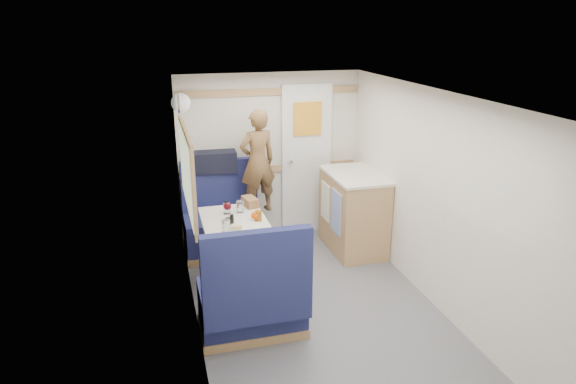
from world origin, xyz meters
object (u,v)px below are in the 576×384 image
object	(u,v)px
person	(258,162)
salt_grinder	(232,219)
bench_far	(224,227)
beer_glass	(259,216)
orange_fruit	(255,215)
wine_glass	(227,207)
bench_near	(253,303)
tumbler_mid	(227,208)
pepper_grinder	(232,220)
dome_light	(181,103)
tumbler_right	(240,207)
galley_counter	(353,211)
cheese_block	(237,227)
tray	(242,228)
bread_loaf	(250,202)
tumbler_left	(226,226)
duffel_bag	(215,162)
dinette_table	(235,235)

from	to	relation	value
person	salt_grinder	xyz separation A→B (m)	(-0.45, -0.95, -0.29)
bench_far	beer_glass	xyz separation A→B (m)	(0.23, -0.93, 0.47)
person	orange_fruit	bearing A→B (deg)	61.71
wine_glass	beer_glass	bearing A→B (deg)	-24.12
bench_near	orange_fruit	xyz separation A→B (m)	(0.19, 0.80, 0.48)
tumbler_mid	pepper_grinder	distance (m)	0.31
bench_far	bench_near	xyz separation A→B (m)	(0.00, -1.73, 0.00)
dome_light	tumbler_right	distance (m)	1.26
galley_counter	cheese_block	size ratio (longest dim) A/B	9.03
tumbler_right	salt_grinder	size ratio (longest dim) A/B	1.45
bench_near	galley_counter	xyz separation A→B (m)	(1.47, 1.41, 0.17)
tray	bread_loaf	xyz separation A→B (m)	(0.19, 0.60, 0.04)
cheese_block	bread_loaf	distance (m)	0.66
person	orange_fruit	world-z (taller)	person
dome_light	tumbler_left	world-z (taller)	dome_light
cheese_block	tumbler_right	world-z (taller)	tumbler_right
galley_counter	beer_glass	xyz separation A→B (m)	(-1.24, -0.62, 0.31)
bench_far	beer_glass	world-z (taller)	bench_far
dome_light	person	bearing A→B (deg)	2.88
beer_glass	tumbler_right	bearing A→B (deg)	116.09
tumbler_left	bread_loaf	xyz separation A→B (m)	(0.35, 0.63, -0.02)
bench_near	tray	size ratio (longest dim) A/B	3.30
tray	tumbler_mid	distance (m)	0.45
duffel_bag	pepper_grinder	world-z (taller)	duffel_bag
cheese_block	bread_loaf	xyz separation A→B (m)	(0.25, 0.62, 0.01)
bench_far	duffel_bag	bearing A→B (deg)	97.97
dinette_table	tumbler_mid	size ratio (longest dim) A/B	7.79
dinette_table	wine_glass	size ratio (longest dim) A/B	5.48
dinette_table	orange_fruit	distance (m)	0.29
salt_grinder	pepper_grinder	bearing A→B (deg)	-102.00
orange_fruit	beer_glass	bearing A→B (deg)	-0.24
bench_near	dome_light	xyz separation A→B (m)	(-0.39, 1.71, 1.45)
dinette_table	dome_light	world-z (taller)	dome_light
bread_loaf	bench_near	bearing A→B (deg)	-100.40
pepper_grinder	tumbler_right	bearing A→B (deg)	66.98
orange_fruit	tumbler_left	world-z (taller)	tumbler_left
bench_near	tray	bearing A→B (deg)	86.87
tray	bread_loaf	distance (m)	0.63
orange_fruit	bench_near	bearing A→B (deg)	-103.35
dome_light	wine_glass	size ratio (longest dim) A/B	1.19
tray	pepper_grinder	bearing A→B (deg)	119.50
galley_counter	wine_glass	distance (m)	1.64
dinette_table	tumbler_right	xyz separation A→B (m)	(0.09, 0.21, 0.21)
orange_fruit	wine_glass	xyz separation A→B (m)	(-0.25, 0.13, 0.07)
person	duffel_bag	world-z (taller)	person
tumbler_left	pepper_grinder	size ratio (longest dim) A/B	1.20
duffel_bag	bread_loaf	distance (m)	0.84
wine_glass	bench_near	bearing A→B (deg)	-86.49
dinette_table	wine_glass	world-z (taller)	wine_glass
tray	tumbler_right	size ratio (longest dim) A/B	2.68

